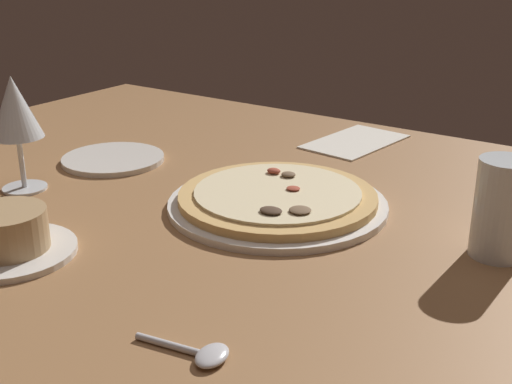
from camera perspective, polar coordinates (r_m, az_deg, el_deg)
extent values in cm
cube|color=#996B42|center=(91.75, -1.89, -3.29)|extent=(150.00, 110.00, 4.00)
cylinder|color=white|center=(93.83, 1.84, -1.06)|extent=(30.81, 30.81, 1.00)
cylinder|color=tan|center=(93.42, 1.85, -0.44)|extent=(27.86, 27.86, 1.20)
cylinder|color=beige|center=(93.13, 1.86, 0.02)|extent=(23.41, 23.41, 0.40)
ellipsoid|color=#AD4733|center=(99.71, 1.53, 1.82)|extent=(2.10, 1.70, 0.76)
ellipsoid|color=#AD4733|center=(93.32, 3.20, 0.31)|extent=(1.93, 1.85, 0.42)
ellipsoid|color=brown|center=(85.90, 3.78, -1.54)|extent=(2.90, 2.87, 0.52)
ellipsoid|color=brown|center=(98.48, 2.79, 1.51)|extent=(2.16, 2.04, 0.64)
ellipsoid|color=#4C3828|center=(85.55, 1.28, -1.58)|extent=(3.06, 2.45, 0.57)
cylinder|color=silver|center=(85.55, -20.26, -4.78)|extent=(15.86, 15.86, 0.80)
cylinder|color=tan|center=(84.42, -20.50, -3.04)|extent=(9.62, 9.62, 4.89)
cylinder|color=silver|center=(106.63, -19.11, 0.33)|extent=(6.60, 6.60, 0.40)
cylinder|color=silver|center=(105.34, -19.37, 2.41)|extent=(0.80, 0.80, 7.76)
cone|color=silver|center=(103.15, -19.93, 6.85)|extent=(7.60, 7.60, 9.08)
cylinder|color=silver|center=(83.03, 20.24, -1.34)|extent=(6.52, 6.52, 12.00)
cylinder|color=silver|center=(84.05, 20.01, -3.07)|extent=(6.00, 6.00, 6.52)
cylinder|color=silver|center=(115.77, -12.09, 2.78)|extent=(17.14, 17.14, 0.90)
cube|color=silver|center=(125.37, 8.47, 4.28)|extent=(14.12, 21.33, 0.30)
ellipsoid|color=silver|center=(61.85, -3.78, -13.75)|extent=(3.42, 4.41, 1.00)
cylinder|color=silver|center=(63.67, -7.04, -12.92)|extent=(8.07, 2.02, 0.70)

